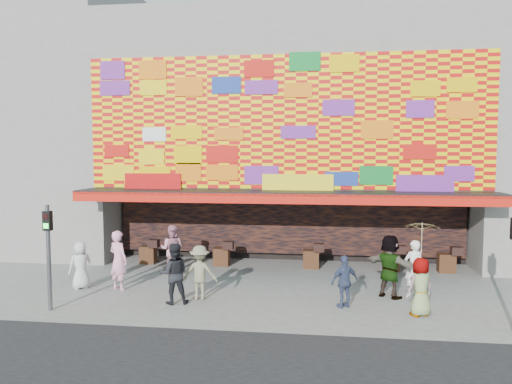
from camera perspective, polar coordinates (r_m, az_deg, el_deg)
ground at (r=15.14m, az=2.04°, el=-12.55°), size 90.00×90.00×0.00m
shop_building at (r=22.63m, az=4.06°, el=6.55°), size 15.20×9.40×10.00m
neighbor_left at (r=26.65m, az=-25.36°, el=7.47°), size 11.00×8.00×12.00m
signal_left at (r=15.18m, az=-22.65°, el=-5.63°), size 0.22×0.20×3.00m
ped_a at (r=17.41m, az=-19.40°, el=-7.90°), size 0.90×0.87×1.55m
ped_b at (r=16.88m, az=-15.46°, el=-7.52°), size 0.84×0.72×1.94m
ped_c at (r=15.05m, az=-9.38°, el=-9.17°), size 1.04×0.91×1.79m
ped_d at (r=15.38m, az=-6.43°, el=-9.13°), size 1.09×0.65×1.64m
ped_e at (r=14.73m, az=10.10°, el=-10.04°), size 0.95×0.79×1.52m
ped_f at (r=15.97m, az=15.06°, el=-8.19°), size 1.77×1.57×1.94m
ped_g at (r=14.51m, az=18.30°, el=-10.25°), size 0.93×0.82×1.61m
ped_h at (r=16.45m, az=17.57°, el=-8.25°), size 0.74×0.61×1.73m
ped_i at (r=18.69m, az=-9.58°, el=-6.45°), size 0.88×0.69×1.80m
parasol at (r=14.23m, az=18.43°, el=-5.03°), size 1.00×1.02×1.83m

